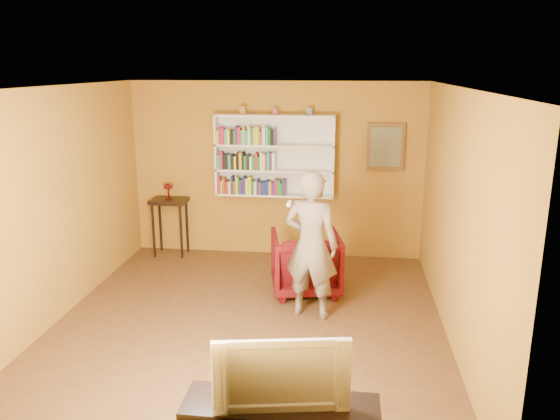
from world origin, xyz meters
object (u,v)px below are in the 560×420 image
object	(u,v)px
person	(311,245)
ruby_lustre	(168,188)
television	(281,369)
bookshelf	(275,156)
console_table	(170,209)
armchair	(306,262)

from	to	relation	value
person	ruby_lustre	bearing A→B (deg)	-25.19
television	person	bearing A→B (deg)	79.06
bookshelf	person	size ratio (longest dim) A/B	1.01
bookshelf	person	bearing A→B (deg)	-71.57
console_table	ruby_lustre	distance (m)	0.33
bookshelf	armchair	world-z (taller)	bookshelf
ruby_lustre	television	world-z (taller)	ruby_lustre
armchair	person	size ratio (longest dim) A/B	0.50
bookshelf	ruby_lustre	bearing A→B (deg)	-174.48
armchair	television	bearing A→B (deg)	80.19
armchair	bookshelf	bearing A→B (deg)	-78.08
person	bookshelf	bearing A→B (deg)	-57.30
ruby_lustre	television	distance (m)	5.06
bookshelf	person	xyz separation A→B (m)	(0.70, -2.09, -0.70)
television	bookshelf	bearing A→B (deg)	88.04
armchair	television	size ratio (longest dim) A/B	0.91
console_table	person	bearing A→B (deg)	-39.46
person	television	xyz separation A→B (m)	(-0.05, -2.57, -0.09)
ruby_lustre	person	bearing A→B (deg)	-39.46
console_table	armchair	xyz separation A→B (m)	(2.24, -1.22, -0.34)
console_table	armchair	size ratio (longest dim) A/B	1.01
bookshelf	person	world-z (taller)	bookshelf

